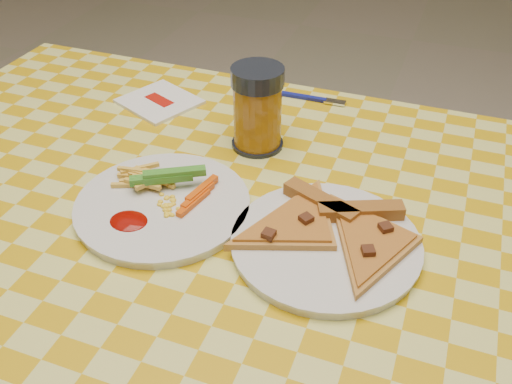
# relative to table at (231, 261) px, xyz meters

# --- Properties ---
(table) EXTENTS (1.28, 0.88, 0.76)m
(table) POSITION_rel_table_xyz_m (0.00, 0.00, 0.00)
(table) COLOR white
(table) RESTS_ON ground
(plate_left) EXTENTS (0.26, 0.26, 0.01)m
(plate_left) POSITION_rel_table_xyz_m (-0.10, -0.01, 0.08)
(plate_left) COLOR silver
(plate_left) RESTS_ON table
(plate_right) EXTENTS (0.33, 0.33, 0.01)m
(plate_right) POSITION_rel_table_xyz_m (0.14, -0.00, 0.08)
(plate_right) COLOR silver
(plate_right) RESTS_ON table
(fries_veggies) EXTENTS (0.16, 0.15, 0.04)m
(fries_veggies) POSITION_rel_table_xyz_m (-0.11, 0.01, 0.10)
(fries_veggies) COLOR #F8CA4F
(fries_veggies) RESTS_ON plate_left
(pizza_slices) EXTENTS (0.32, 0.26, 0.02)m
(pizza_slices) POSITION_rel_table_xyz_m (0.14, 0.01, 0.09)
(pizza_slices) COLOR #C27D3B
(pizza_slices) RESTS_ON plate_right
(drink_glass) EXTENTS (0.09, 0.09, 0.14)m
(drink_glass) POSITION_rel_table_xyz_m (-0.03, 0.20, 0.14)
(drink_glass) COLOR black
(drink_glass) RESTS_ON table
(napkin) EXTENTS (0.17, 0.16, 0.01)m
(napkin) POSITION_rel_table_xyz_m (-0.26, 0.28, 0.08)
(napkin) COLOR white
(napkin) RESTS_ON table
(fork) EXTENTS (0.13, 0.02, 0.01)m
(fork) POSITION_rel_table_xyz_m (0.01, 0.39, 0.08)
(fork) COLOR navy
(fork) RESTS_ON table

